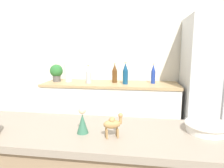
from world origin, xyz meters
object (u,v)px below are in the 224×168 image
Objects in this scene: paper_towel_roll at (68,73)px; back_bottle_0 at (115,73)px; refrigerator at (218,85)px; wise_man_figurine_crimson at (82,122)px; potted_plant at (56,72)px; camel_figurine at (113,124)px; back_bottle_2 at (88,75)px; back_bottle_1 at (153,74)px; back_bottle_3 at (125,74)px; fruit_bowl at (206,127)px.

back_bottle_0 reaches higher than paper_towel_roll.
wise_man_figurine_crimson is at bearing -124.68° from refrigerator.
refrigerator is at bearing -2.29° from potted_plant.
camel_figurine is (0.27, -2.07, 0.00)m from back_bottle_0.
back_bottle_2 is 1.93× the size of wise_man_figurine_crimson.
potted_plant is 0.92× the size of back_bottle_1.
back_bottle_2 is (-0.38, -0.12, -0.01)m from back_bottle_0.
wise_man_figurine_crimson is (-0.07, -1.93, -0.02)m from back_bottle_3.
camel_figurine is (-0.31, -2.07, 0.00)m from back_bottle_1.
back_bottle_3 reaches higher than fruit_bowl.
refrigerator is 2.36m from potted_plant.
potted_plant is (-2.36, 0.09, 0.13)m from refrigerator.
back_bottle_0 is at bearing 97.33° from camel_figurine.
potted_plant is at bearing 120.12° from camel_figurine.
back_bottle_0 is at bearing 110.96° from fruit_bowl.
back_bottle_1 is (1.50, 0.02, -0.01)m from potted_plant.
camel_figurine is at bearing -164.08° from fruit_bowl.
back_bottle_2 is 1.22× the size of fruit_bowl.
refrigerator reaches higher than wise_man_figurine_crimson.
back_bottle_1 is (-0.86, 0.12, 0.12)m from refrigerator.
back_bottle_1 reaches higher than fruit_bowl.
back_bottle_3 reaches higher than camel_figurine.
fruit_bowl is (1.66, -1.91, -0.05)m from potted_plant.
camel_figurine is (-1.17, -1.95, 0.12)m from refrigerator.
back_bottle_0 reaches higher than wise_man_figurine_crimson.
wise_man_figurine_crimson is (0.83, -2.01, -0.01)m from paper_towel_roll.
refrigerator reaches higher than potted_plant.
potted_plant is 0.97× the size of paper_towel_roll.
paper_towel_roll reaches higher than back_bottle_2.
paper_towel_roll is 1.30m from back_bottle_1.
fruit_bowl is 0.64m from wise_man_figurine_crimson.
fruit_bowl is at bearing 9.62° from wise_man_figurine_crimson.
camel_figurine is at bearing -82.67° from back_bottle_0.
refrigerator is 6.23× the size of back_bottle_1.
back_bottle_2 is (0.35, -0.09, -0.01)m from paper_towel_roll.
potted_plant is 0.92m from back_bottle_0.
back_bottle_0 reaches higher than fruit_bowl.
paper_towel_roll is at bearing -178.10° from back_bottle_0.
back_bottle_0 is 2.04m from wise_man_figurine_crimson.
camel_figurine is at bearing -87.23° from back_bottle_3.
potted_plant is 0.55m from back_bottle_2.
back_bottle_3 is at bearing -5.55° from paper_towel_roll.
back_bottle_2 is at bearing -179.90° from refrigerator.
paper_towel_roll is at bearing 115.93° from camel_figurine.
fruit_bowl is at bearing -85.10° from back_bottle_1.
wise_man_figurine_crimson is (-1.33, -1.92, 0.11)m from refrigerator.
back_bottle_0 is at bearing 17.46° from back_bottle_2.
paper_towel_roll is 2.41m from fruit_bowl.
back_bottle_1 is at bearing 0.90° from potted_plant.
back_bottle_0 reaches higher than camel_figurine.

